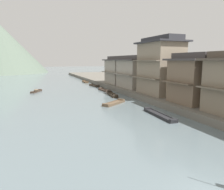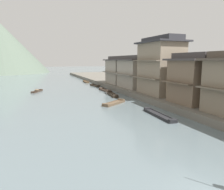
{
  "view_description": "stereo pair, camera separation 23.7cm",
  "coord_description": "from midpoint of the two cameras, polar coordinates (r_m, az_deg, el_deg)",
  "views": [
    {
      "loc": [
        -7.36,
        -5.01,
        6.05
      ],
      "look_at": [
        3.15,
        21.84,
        1.2
      ],
      "focal_mm": 33.24,
      "sensor_mm": 36.0,
      "label": 1
    },
    {
      "loc": [
        -7.13,
        -5.1,
        6.05
      ],
      "look_at": [
        3.15,
        21.84,
        1.2
      ],
      "focal_mm": 33.24,
      "sensor_mm": 36.0,
      "label": 2
    }
  ],
  "objects": [
    {
      "name": "riverbank_right",
      "position": [
        42.9,
        13.01,
        1.74
      ],
      "size": [
        18.0,
        110.0,
        0.81
      ],
      "primitive_type": "cube",
      "color": "#6B665B",
      "rests_on": "ground"
    },
    {
      "name": "boat_moored_nearest",
      "position": [
        48.92,
        -5.01,
        2.6
      ],
      "size": [
        1.62,
        3.65,
        0.49
      ],
      "color": "#33281E",
      "rests_on": "ground"
    },
    {
      "name": "boat_moored_second",
      "position": [
        57.64,
        -7.49,
        3.59
      ],
      "size": [
        1.11,
        3.97,
        0.45
      ],
      "color": "brown",
      "rests_on": "ground"
    },
    {
      "name": "boat_moored_far",
      "position": [
        28.92,
        0.29,
        -2.25
      ],
      "size": [
        4.16,
        3.42,
        0.41
      ],
      "color": "brown",
      "rests_on": "ground"
    },
    {
      "name": "boat_midriver_drifting",
      "position": [
        35.8,
        -0.11,
        0.09
      ],
      "size": [
        1.56,
        4.88,
        0.53
      ],
      "color": "#33281E",
      "rests_on": "ground"
    },
    {
      "name": "boat_midriver_upstream",
      "position": [
        41.51,
        -2.31,
        1.36
      ],
      "size": [
        1.33,
        4.09,
        0.45
      ],
      "color": "#423328",
      "rests_on": "ground"
    },
    {
      "name": "boat_upstream_distant",
      "position": [
        23.32,
        12.55,
        -5.39
      ],
      "size": [
        1.22,
        5.7,
        0.41
      ],
      "color": "#232326",
      "rests_on": "ground"
    },
    {
      "name": "boat_crossing_west",
      "position": [
        42.49,
        -20.27,
        1.05
      ],
      "size": [
        2.3,
        3.41,
        0.59
      ],
      "color": "#423328",
      "rests_on": "ground"
    },
    {
      "name": "house_waterfront_tall",
      "position": [
        27.36,
        21.36,
        4.23
      ],
      "size": [
        5.68,
        5.71,
        6.14
      ],
      "color": "#75604C",
      "rests_on": "riverbank_right"
    },
    {
      "name": "house_waterfront_narrow",
      "position": [
        33.02,
        12.86,
        7.68
      ],
      "size": [
        5.7,
        7.53,
        8.74
      ],
      "color": "gray",
      "rests_on": "riverbank_right"
    },
    {
      "name": "house_waterfront_far",
      "position": [
        40.31,
        5.72,
        6.31
      ],
      "size": [
        5.3,
        8.28,
        6.14
      ],
      "color": "gray",
      "rests_on": "riverbank_right"
    },
    {
      "name": "house_waterfront_end",
      "position": [
        47.26,
        1.68,
        6.82
      ],
      "size": [
        5.62,
        7.55,
        6.14
      ],
      "color": "gray",
      "rests_on": "riverbank_right"
    }
  ]
}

